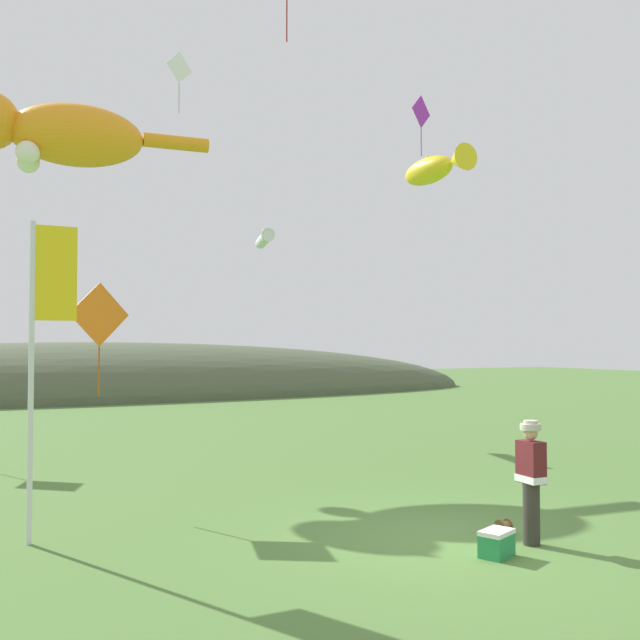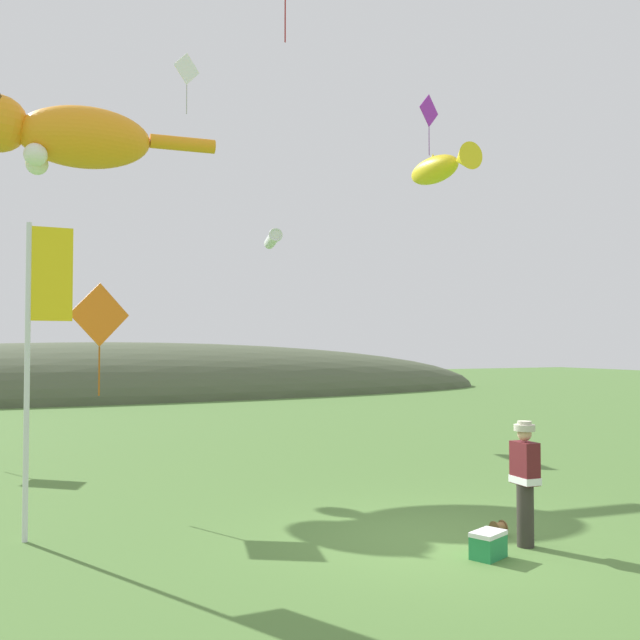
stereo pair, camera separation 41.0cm
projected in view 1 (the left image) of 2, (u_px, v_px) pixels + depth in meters
ground_plane at (443, 540)px, 10.46m from camera, size 120.00×120.00×0.00m
distant_hill_ridge at (88, 396)px, 39.39m from camera, size 49.62×13.13×6.00m
festival_attendant at (531, 478)px, 10.22m from camera, size 0.30×0.44×1.77m
kite_spool at (504, 527)px, 10.73m from camera, size 0.17×0.23×0.23m
picnic_cooler at (497, 543)px, 9.62m from camera, size 0.58×0.49×0.36m
festival_banner_pole at (42, 331)px, 10.38m from camera, size 0.66×0.08×4.67m
kite_giant_cat at (59, 134)px, 18.98m from camera, size 6.44×2.15×1.96m
kite_fish_windsock at (435, 168)px, 19.07m from camera, size 0.78×2.66×0.82m
kite_tube_streamer at (264, 239)px, 23.20m from camera, size 0.93×2.10×0.44m
kite_diamond_orange at (100, 316)px, 12.94m from camera, size 1.12×0.37×2.07m
kite_diamond_white at (179, 68)px, 21.49m from camera, size 0.90×0.42×1.88m
kite_diamond_violet at (421, 112)px, 22.50m from camera, size 0.97×0.42×1.94m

